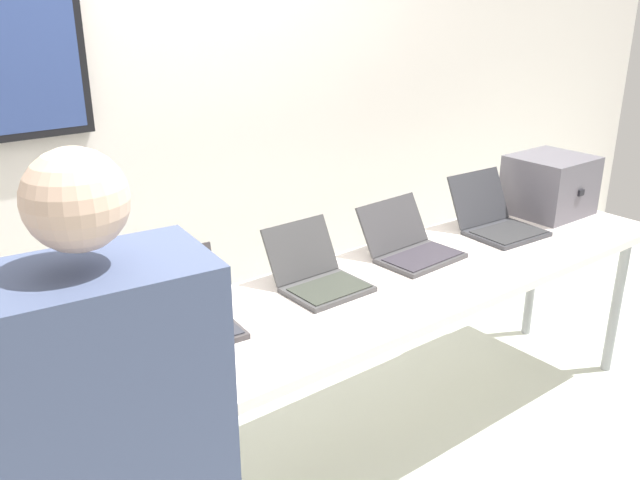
# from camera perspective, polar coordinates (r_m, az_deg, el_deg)

# --- Properties ---
(back_wall) EXTENTS (8.00, 0.11, 2.72)m
(back_wall) POSITION_cam_1_polar(r_m,az_deg,el_deg) (3.21, -12.87, 10.96)
(back_wall) COLOR silver
(back_wall) RESTS_ON ground
(workbench) EXTENTS (3.61, 0.70, 0.80)m
(workbench) POSITION_cam_1_polar(r_m,az_deg,el_deg) (2.48, 0.14, -6.47)
(workbench) COLOR white
(workbench) RESTS_ON ground
(equipment_box) EXTENTS (0.38, 0.36, 0.30)m
(equipment_box) POSITION_cam_1_polar(r_m,az_deg,el_deg) (3.60, 18.97, 4.47)
(equipment_box) COLOR #5B5861
(equipment_box) RESTS_ON workbench
(laptop_station_1) EXTENTS (0.38, 0.40, 0.23)m
(laptop_station_1) POSITION_cam_1_polar(r_m,az_deg,el_deg) (2.15, -24.62, -10.08)
(laptop_station_1) COLOR black
(laptop_station_1) RESTS_ON workbench
(laptop_station_2) EXTENTS (0.34, 0.32, 0.25)m
(laptop_station_2) POSITION_cam_1_polar(r_m,az_deg,el_deg) (2.30, -11.55, -6.27)
(laptop_station_2) COLOR #3B3739
(laptop_station_2) RESTS_ON workbench
(laptop_station_3) EXTENTS (0.31, 0.35, 0.23)m
(laptop_station_3) POSITION_cam_1_polar(r_m,az_deg,el_deg) (2.58, -0.24, -2.92)
(laptop_station_3) COLOR #3D3C3D
(laptop_station_3) RESTS_ON workbench
(laptop_station_4) EXTENTS (0.37, 0.36, 0.22)m
(laptop_station_4) POSITION_cam_1_polar(r_m,az_deg,el_deg) (2.89, 7.69, -0.42)
(laptop_station_4) COLOR #3C3B3D
(laptop_station_4) RESTS_ON workbench
(laptop_station_5) EXTENTS (0.35, 0.40, 0.26)m
(laptop_station_5) POSITION_cam_1_polar(r_m,az_deg,el_deg) (3.27, 14.76, 1.70)
(laptop_station_5) COLOR #333439
(laptop_station_5) RESTS_ON workbench
(person) EXTENTS (0.48, 0.62, 1.64)m
(person) POSITION_cam_1_polar(r_m,az_deg,el_deg) (1.47, -17.40, -17.86)
(person) COLOR #445071
(person) RESTS_ON ground
(coffee_mug) EXTENTS (0.08, 0.08, 0.08)m
(coffee_mug) POSITION_cam_1_polar(r_m,az_deg,el_deg) (1.85, -20.14, -14.99)
(coffee_mug) COLOR #D24333
(coffee_mug) RESTS_ON workbench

